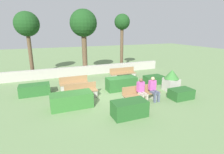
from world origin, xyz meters
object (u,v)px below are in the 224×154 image
Objects in this scene: bench_right_side at (81,93)px; person_seated_woman at (142,90)px; person_seated_man at (153,88)px; tree_leftmost at (27,25)px; tree_center_left at (83,25)px; bench_front at (142,95)px; tree_center_right at (122,25)px; bench_left_side at (123,74)px; bench_back at (74,85)px; planter_corner_left at (171,80)px.

person_seated_woman reaches higher than bench_right_side.
person_seated_man is 10.70m from tree_leftmost.
person_seated_man is at bearing -73.89° from tree_center_left.
bench_front is 0.40× the size of tree_center_left.
tree_center_right reaches higher than tree_leftmost.
bench_left_side is 1.62× the size of person_seated_man.
bench_left_side is at bearing 77.31° from bench_front.
bench_left_side is 5.21m from tree_center_left.
bench_right_side is (-3.97, -2.88, -0.01)m from bench_left_side.
planter_corner_left is at bearing -27.95° from bench_back.
planter_corner_left reaches higher than bench_right_side.
person_seated_man is 0.25× the size of tree_leftmost.
bench_front is at bearing 56.06° from person_seated_woman.
person_seated_man reaches higher than bench_left_side.
planter_corner_left is at bearing -74.46° from bench_left_side.
person_seated_woman is at bearing -53.01° from bench_back.
tree_center_right reaches higher than bench_right_side.
tree_leftmost reaches higher than bench_front.
bench_right_side is 1.41× the size of person_seated_man.
bench_front is 4.60m from bench_left_side.
tree_leftmost is 4.32m from tree_center_left.
tree_center_right reaches higher than planter_corner_left.
bench_right_side is at bearing -90.33° from bench_back.
tree_leftmost reaches higher than planter_corner_left.
bench_back is 7.90m from tree_center_right.
person_seated_man is at bearing -102.13° from tree_center_right.
person_seated_man reaches higher than person_seated_woman.
tree_center_right is at bearing 77.87° from person_seated_man.
tree_leftmost is at bearing 105.93° from bench_right_side.
person_seated_man is (0.65, -0.14, 0.38)m from bench_front.
person_seated_woman is 0.24× the size of tree_center_left.
bench_left_side is 1.15× the size of bench_right_side.
bench_front is 8.80m from tree_center_right.
tree_leftmost reaches higher than bench_back.
tree_leftmost is (-5.69, 7.80, 3.75)m from bench_front.
tree_leftmost is at bearing 146.01° from bench_left_side.
person_seated_woman is at bearing -54.85° from tree_leftmost.
bench_back is 6.45m from tree_leftmost.
planter_corner_left is at bearing -16.62° from bench_right_side.
person_seated_man is 8.61m from tree_center_right.
tree_center_right is at bearing 34.49° from bench_back.
person_seated_man is 8.24m from tree_center_left.
person_seated_woman is 0.25× the size of tree_leftmost.
bench_back is at bearing 156.21° from planter_corner_left.
planter_corner_left is at bearing -40.30° from tree_leftmost.
bench_front is 1.67× the size of person_seated_man.
bench_front is 2.75m from planter_corner_left.
tree_center_left is (-4.05, 6.30, 3.43)m from planter_corner_left.
tree_center_left reaches higher than bench_front.
bench_right_side is at bearing -105.72° from tree_center_left.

